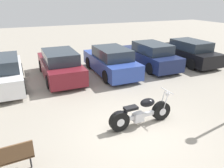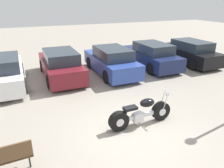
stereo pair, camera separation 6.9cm
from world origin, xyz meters
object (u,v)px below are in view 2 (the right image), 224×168
object	(u,v)px
parked_car_blue	(111,61)
motorcycle	(140,113)
parked_car_white	(3,72)
parked_car_navy	(151,56)
parked_car_black	(189,52)
parked_car_maroon	(61,65)

from	to	relation	value
parked_car_blue	motorcycle	bearing A→B (deg)	-102.90
parked_car_white	parked_car_blue	world-z (taller)	same
parked_car_white	parked_car_navy	xyz separation A→B (m)	(8.10, 0.08, 0.00)
parked_car_blue	parked_car_navy	world-z (taller)	same
parked_car_navy	parked_car_black	size ratio (longest dim) A/B	1.00
parked_car_maroon	parked_car_navy	bearing A→B (deg)	-1.21
parked_car_white	parked_car_maroon	world-z (taller)	same
motorcycle	parked_car_blue	bearing A→B (deg)	77.10
motorcycle	parked_car_white	distance (m)	6.90
parked_car_maroon	motorcycle	bearing A→B (deg)	-75.36
parked_car_white	parked_car_navy	distance (m)	8.10
motorcycle	parked_car_blue	world-z (taller)	parked_car_blue
motorcycle	parked_car_maroon	bearing A→B (deg)	104.64
parked_car_blue	parked_car_black	world-z (taller)	same
parked_car_black	parked_car_navy	bearing A→B (deg)	174.99
parked_car_blue	parked_car_black	bearing A→B (deg)	0.21
parked_car_white	parked_car_navy	bearing A→B (deg)	0.55
parked_car_white	parked_car_navy	size ratio (longest dim) A/B	1.00
motorcycle	parked_car_blue	distance (m)	5.45
parked_car_blue	parked_car_black	xyz separation A→B (m)	(5.40, 0.02, 0.00)
motorcycle	parked_car_white	xyz separation A→B (m)	(-4.18, 5.49, 0.27)
parked_car_navy	parked_car_black	world-z (taller)	same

